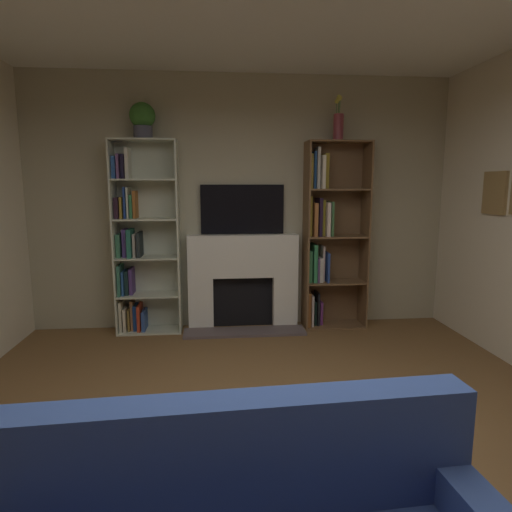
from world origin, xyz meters
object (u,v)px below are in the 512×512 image
tv (242,209)px  bookshelf_left (140,243)px  fireplace (243,279)px  bookshelf_right (326,236)px  coffee_table (239,458)px  vase_with_flowers (338,124)px  potted_plant (143,119)px

tv → bookshelf_left: (-1.14, -0.09, -0.36)m
fireplace → bookshelf_right: 1.08m
bookshelf_left → coffee_table: bearing=-72.9°
coffee_table → vase_with_flowers: bearing=66.7°
potted_plant → coffee_table: size_ratio=0.50×
bookshelf_right → fireplace: bearing=178.7°
potted_plant → bookshelf_left: bearing=160.7°
fireplace → bookshelf_left: bearing=-179.2°
tv → bookshelf_right: (0.96, -0.09, -0.30)m
fireplace → vase_with_flowers: 2.03m
vase_with_flowers → coffee_table: (-1.27, -2.97, -1.94)m
bookshelf_left → vase_with_flowers: vase_with_flowers is taller
tv → bookshelf_left: bookshelf_left is taller
bookshelf_left → coffee_table: 3.20m
tv → coffee_table: 3.25m
tv → potted_plant: (-1.05, -0.12, 0.95)m
tv → coffee_table: (-0.22, -3.09, -1.00)m
vase_with_flowers → coffee_table: bearing=-113.3°
tv → vase_with_flowers: (1.05, -0.12, 0.94)m
potted_plant → coffee_table: (0.83, -2.97, -1.96)m
fireplace → bookshelf_left: bookshelf_left is taller
bookshelf_left → potted_plant: 1.32m
bookshelf_right → potted_plant: (-2.01, -0.03, 1.26)m
potted_plant → coffee_table: 3.65m
bookshelf_right → vase_with_flowers: size_ratio=4.30×
bookshelf_left → potted_plant: potted_plant is taller
bookshelf_right → coffee_table: size_ratio=2.77×
vase_with_flowers → coffee_table: vase_with_flowers is taller
vase_with_flowers → tv: bearing=173.5°
tv → coffee_table: tv is taller
tv → potted_plant: size_ratio=2.49×
coffee_table → bookshelf_left: bearing=107.1°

